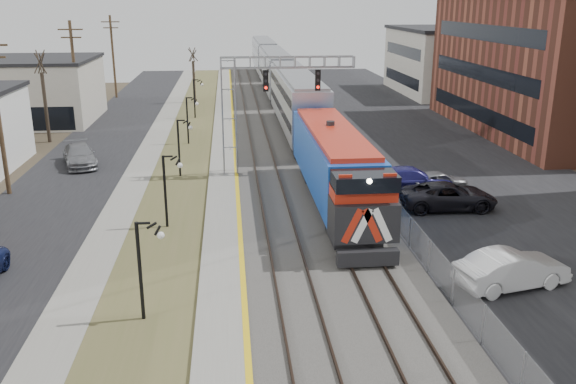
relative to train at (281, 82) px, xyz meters
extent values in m
cube|color=black|center=(-17.00, -20.84, -2.90)|extent=(7.00, 120.00, 0.04)
cube|color=gray|center=(-12.50, -20.84, -2.88)|extent=(2.00, 120.00, 0.08)
cube|color=brown|center=(-9.50, -20.84, -2.89)|extent=(4.00, 120.00, 0.06)
cube|color=gray|center=(-6.50, -20.84, -2.80)|extent=(2.00, 120.00, 0.24)
cube|color=#595651|center=(-1.50, -20.84, -2.82)|extent=(8.00, 120.00, 0.20)
cube|color=black|center=(10.50, -20.84, -2.90)|extent=(16.00, 120.00, 0.04)
cube|color=gold|center=(-5.62, -20.84, -2.67)|extent=(0.24, 120.00, 0.01)
cube|color=#2D2119|center=(-4.25, -20.84, -2.64)|extent=(0.08, 120.00, 0.15)
cube|color=#2D2119|center=(-2.75, -20.84, -2.64)|extent=(0.08, 120.00, 0.15)
cube|color=#2D2119|center=(-0.75, -20.84, -2.64)|extent=(0.08, 120.00, 0.15)
cube|color=#2D2119|center=(0.75, -20.84, -2.64)|extent=(0.08, 120.00, 0.15)
cube|color=blue|center=(0.00, -35.72, -0.44)|extent=(3.00, 17.00, 4.25)
cube|color=black|center=(0.00, -44.42, -2.22)|extent=(2.80, 0.50, 0.70)
cube|color=#ADAFB8|center=(0.00, -15.42, 0.09)|extent=(3.00, 22.00, 5.33)
cube|color=#ADAFB8|center=(0.00, 7.38, 0.09)|extent=(3.00, 22.00, 5.33)
cube|color=#ADAFB8|center=(0.00, 30.18, 0.09)|extent=(3.00, 22.00, 5.33)
cube|color=gray|center=(-6.00, -27.84, 1.08)|extent=(1.00, 1.00, 8.00)
cube|color=gray|center=(-2.00, -27.84, 4.83)|extent=(9.00, 0.80, 0.80)
cube|color=black|center=(-3.50, -28.29, 3.68)|extent=(0.35, 0.25, 1.40)
cube|color=black|center=(0.00, -28.29, 3.68)|extent=(0.35, 0.25, 1.40)
cylinder|color=black|center=(-9.50, -47.84, -0.92)|extent=(0.14, 0.14, 4.00)
cylinder|color=black|center=(-9.50, -37.84, -0.92)|extent=(0.14, 0.14, 4.00)
cylinder|color=black|center=(-9.50, -27.84, -0.92)|extent=(0.14, 0.14, 4.00)
cylinder|color=black|center=(-9.50, -17.84, -0.92)|extent=(0.14, 0.14, 4.00)
cylinder|color=black|center=(-9.50, -5.84, -0.92)|extent=(0.14, 0.14, 4.00)
cylinder|color=#4C3823|center=(-20.00, -10.84, 2.08)|extent=(0.28, 0.28, 10.00)
cylinder|color=#4C3823|center=(-20.00, 9.16, 2.08)|extent=(0.28, 0.28, 10.00)
cube|color=gray|center=(2.70, -20.84, -2.12)|extent=(0.04, 120.00, 1.60)
cube|color=#BAB1A3|center=(-26.50, -5.84, 0.08)|extent=(14.00, 12.00, 6.00)
cube|color=brown|center=(24.50, -15.84, 3.08)|extent=(16.00, 26.00, 12.00)
cube|color=#BAB1A3|center=(24.50, 9.16, 1.08)|extent=(16.00, 18.00, 8.00)
cylinder|color=#382D23|center=(-21.50, -15.84, 0.06)|extent=(0.30, 0.30, 5.95)
cylinder|color=#382D23|center=(-10.00, 4.16, -0.47)|extent=(0.30, 0.30, 4.90)
imported|color=white|center=(5.73, -46.58, -2.11)|extent=(5.20, 2.81, 1.62)
imported|color=black|center=(6.63, -36.37, -2.15)|extent=(5.65, 2.76, 1.55)
imported|color=navy|center=(5.35, -33.06, -2.10)|extent=(5.79, 2.68, 1.64)
imported|color=slate|center=(7.07, -33.09, -2.23)|extent=(4.35, 2.67, 1.38)
imported|color=slate|center=(-17.07, -24.21, -2.16)|extent=(3.63, 5.65, 1.52)
camera|label=1|loc=(-6.02, -69.11, 8.82)|focal=38.00mm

